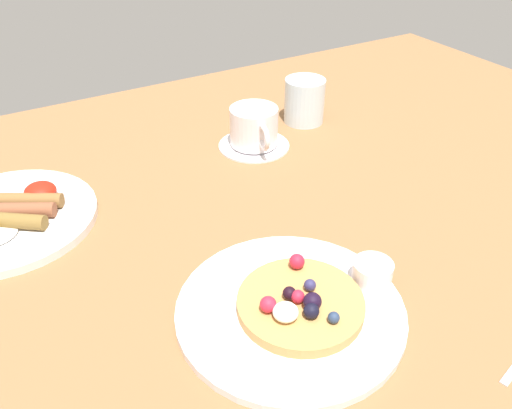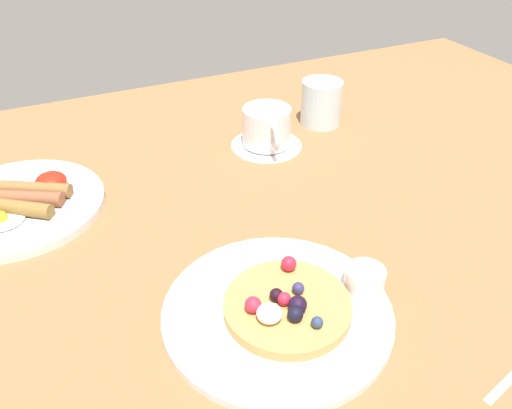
# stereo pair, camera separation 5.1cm
# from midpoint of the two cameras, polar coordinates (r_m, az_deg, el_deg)

# --- Properties ---
(ground_plane) EXTENTS (1.66, 1.11, 0.03)m
(ground_plane) POSITION_cam_midpoint_polar(r_m,az_deg,el_deg) (0.72, -2.92, -3.93)
(ground_plane) COLOR #8E613C
(pancake_plate) EXTENTS (0.25, 0.25, 0.01)m
(pancake_plate) POSITION_cam_midpoint_polar(r_m,az_deg,el_deg) (0.59, 1.18, -11.51)
(pancake_plate) COLOR white
(pancake_plate) RESTS_ON ground_plane
(pancake_with_berries) EXTENTS (0.14, 0.14, 0.03)m
(pancake_with_berries) POSITION_cam_midpoint_polar(r_m,az_deg,el_deg) (0.58, 2.18, -10.76)
(pancake_with_berries) COLOR tan
(pancake_with_berries) RESTS_ON pancake_plate
(syrup_ramekin) EXTENTS (0.05, 0.05, 0.03)m
(syrup_ramekin) POSITION_cam_midpoint_polar(r_m,az_deg,el_deg) (0.62, 10.20, -7.31)
(syrup_ramekin) COLOR white
(syrup_ramekin) RESTS_ON pancake_plate
(breakfast_plate) EXTENTS (0.24, 0.24, 0.01)m
(breakfast_plate) POSITION_cam_midpoint_polar(r_m,az_deg,el_deg) (0.81, -27.20, -1.44)
(breakfast_plate) COLOR white
(breakfast_plate) RESTS_ON ground_plane
(fried_breakfast) EXTENTS (0.13, 0.11, 0.03)m
(fried_breakfast) POSITION_cam_midpoint_polar(r_m,az_deg,el_deg) (0.79, -26.04, -0.45)
(fried_breakfast) COLOR brown
(fried_breakfast) RESTS_ON breakfast_plate
(coffee_saucer) EXTENTS (0.12, 0.12, 0.01)m
(coffee_saucer) POSITION_cam_midpoint_polar(r_m,az_deg,el_deg) (0.91, -1.86, 6.48)
(coffee_saucer) COLOR white
(coffee_saucer) RESTS_ON ground_plane
(coffee_cup) EXTENTS (0.08, 0.11, 0.06)m
(coffee_cup) POSITION_cam_midpoint_polar(r_m,az_deg,el_deg) (0.89, -1.87, 8.51)
(coffee_cup) COLOR white
(coffee_cup) RESTS_ON coffee_saucer
(water_glass) EXTENTS (0.07, 0.07, 0.08)m
(water_glass) POSITION_cam_midpoint_polar(r_m,az_deg,el_deg) (0.98, 3.77, 11.16)
(water_glass) COLOR silver
(water_glass) RESTS_ON ground_plane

